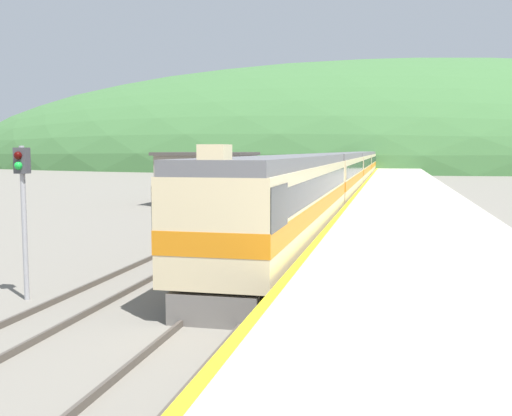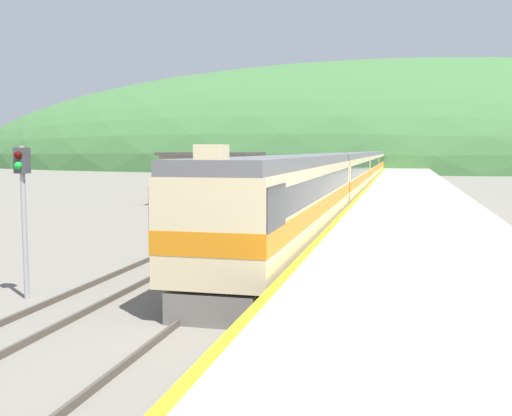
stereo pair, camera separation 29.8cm
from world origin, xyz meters
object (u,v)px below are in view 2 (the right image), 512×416
object	(u,v)px
express_train_lead_car	(289,200)
carriage_fourth	(372,164)
siding_train	(298,178)
signal_post_siding	(23,190)
carriage_second	(343,176)
carriage_third	(362,168)

from	to	relation	value
express_train_lead_car	carriage_fourth	xyz separation A→B (m)	(0.00, 67.87, -0.01)
siding_train	signal_post_siding	xyz separation A→B (m)	(-1.73, -35.26, 1.25)
express_train_lead_car	siding_train	bearing A→B (deg)	98.88
express_train_lead_car	carriage_second	size ratio (longest dim) A/B	1.00
express_train_lead_car	carriage_fourth	bearing A→B (deg)	90.00
carriage_fourth	signal_post_siding	distance (m)	77.20
siding_train	carriage_third	bearing A→B (deg)	77.96
carriage_third	signal_post_siding	size ratio (longest dim) A/B	5.05
express_train_lead_car	carriage_third	xyz separation A→B (m)	(0.00, 45.31, -0.01)
siding_train	signal_post_siding	distance (m)	35.33
carriage_second	carriage_third	bearing A→B (deg)	90.00
carriage_third	carriage_fourth	world-z (taller)	same
express_train_lead_car	carriage_fourth	size ratio (longest dim) A/B	1.00
express_train_lead_car	carriage_fourth	distance (m)	67.87
carriage_fourth	express_train_lead_car	bearing A→B (deg)	-90.00
carriage_fourth	siding_train	bearing A→B (deg)	-95.60
carriage_second	carriage_fourth	bearing A→B (deg)	90.00
siding_train	signal_post_siding	bearing A→B (deg)	-92.80
carriage_second	signal_post_siding	xyz separation A→B (m)	(-5.81, -31.86, 0.91)
carriage_second	carriage_fourth	size ratio (longest dim) A/B	1.00
carriage_second	carriage_third	size ratio (longest dim) A/B	1.00
express_train_lead_car	carriage_second	world-z (taller)	express_train_lead_car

